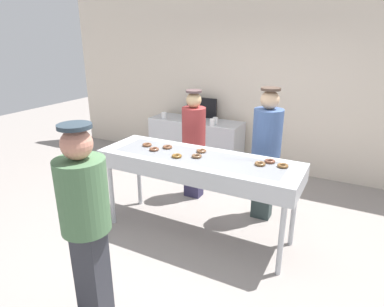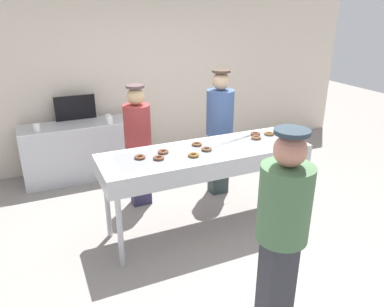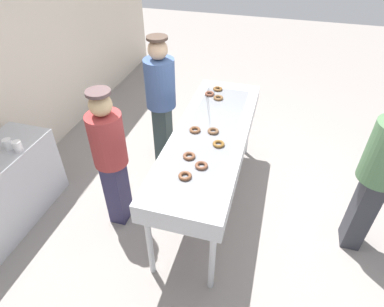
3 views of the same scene
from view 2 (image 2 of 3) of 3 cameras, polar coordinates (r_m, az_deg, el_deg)
ground_plane at (r=4.50m, az=1.90°, el=-11.24°), size 16.00×16.00×0.00m
back_wall at (r=6.17m, az=-8.28°, el=12.83°), size 8.00×0.12×3.02m
fryer_conveyor at (r=4.08m, az=2.06°, el=-0.69°), size 2.31×0.73×0.99m
chocolate_donut_0 at (r=4.16m, az=0.75°, el=1.44°), size 0.12×0.12×0.03m
chocolate_donut_1 at (r=3.84m, az=-8.00°, el=-0.55°), size 0.16×0.16×0.03m
chocolate_donut_2 at (r=4.60m, az=11.75°, el=2.99°), size 0.12×0.12×0.03m
chocolate_donut_3 at (r=3.85m, az=0.23°, el=-0.25°), size 0.16×0.16×0.03m
chocolate_donut_4 at (r=4.02m, az=2.23°, el=0.68°), size 0.13×0.13×0.03m
chocolate_donut_5 at (r=3.80m, az=-5.13°, el=-0.67°), size 0.16×0.16×0.03m
chocolate_donut_6 at (r=4.43m, az=9.79°, el=2.42°), size 0.14×0.14×0.03m
chocolate_donut_7 at (r=4.56m, az=9.69°, el=3.01°), size 0.15×0.15×0.03m
chocolate_donut_8 at (r=3.96m, az=-4.45°, el=0.27°), size 0.16×0.16×0.03m
worker_baker at (r=4.93m, az=4.26°, el=4.39°), size 0.36×0.36×1.70m
worker_assistant at (r=4.69m, az=-8.27°, el=2.06°), size 0.33×0.33×1.58m
customer_waiting at (r=2.77m, az=13.69°, el=-10.53°), size 0.37×0.37×1.71m
prep_counter at (r=5.82m, az=-16.50°, el=0.46°), size 1.68×0.56×0.85m
paper_cup_0 at (r=5.49m, az=-22.70°, el=3.66°), size 0.09×0.09×0.11m
paper_cup_1 at (r=5.53m, az=-12.48°, el=5.00°), size 0.09×0.09×0.11m
paper_cup_2 at (r=5.65m, az=-12.71°, el=5.32°), size 0.09×0.09×0.11m
menu_display at (r=5.86m, az=-17.47°, el=6.72°), size 0.59×0.04×0.36m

